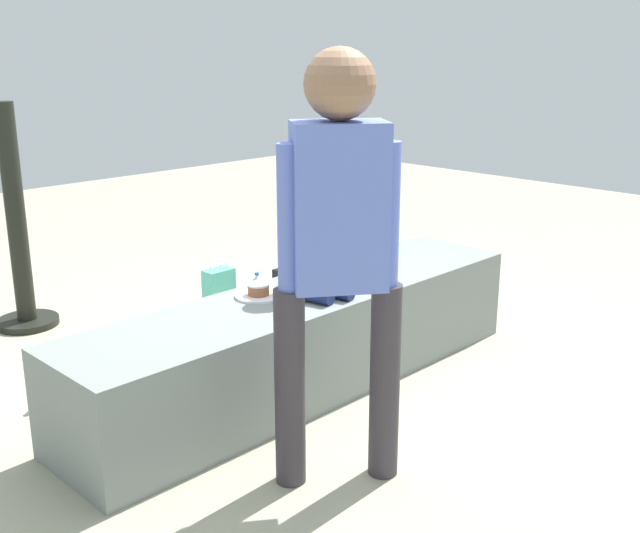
{
  "coord_description": "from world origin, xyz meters",
  "views": [
    {
      "loc": [
        -2.42,
        -2.5,
        1.63
      ],
      "look_at": [
        -0.25,
        -0.34,
        0.73
      ],
      "focal_mm": 43.22,
      "sensor_mm": 36.0,
      "label": 1
    }
  ],
  "objects_px": {
    "water_bottle_near_gift": "(257,290)",
    "water_bottle_far_side": "(55,384)",
    "child_seated": "(308,250)",
    "handbag_brown_canvas": "(225,331)",
    "adult_standing": "(339,234)",
    "gift_bag": "(219,288)",
    "handbag_black_leather": "(294,280)",
    "cake_plate": "(259,293)"
  },
  "relations": [
    {
      "from": "child_seated",
      "to": "water_bottle_far_side",
      "type": "relative_size",
      "value": 2.19
    },
    {
      "from": "cake_plate",
      "to": "handbag_brown_canvas",
      "type": "xyz_separation_m",
      "value": [
        0.2,
        0.52,
        -0.39
      ]
    },
    {
      "from": "water_bottle_near_gift",
      "to": "water_bottle_far_side",
      "type": "bearing_deg",
      "value": -165.84
    },
    {
      "from": "handbag_brown_canvas",
      "to": "cake_plate",
      "type": "bearing_deg",
      "value": -110.84
    },
    {
      "from": "child_seated",
      "to": "cake_plate",
      "type": "distance_m",
      "value": 0.3
    },
    {
      "from": "adult_standing",
      "to": "handbag_brown_canvas",
      "type": "bearing_deg",
      "value": 69.49
    },
    {
      "from": "water_bottle_near_gift",
      "to": "handbag_brown_canvas",
      "type": "height_order",
      "value": "handbag_brown_canvas"
    },
    {
      "from": "child_seated",
      "to": "handbag_brown_canvas",
      "type": "bearing_deg",
      "value": 90.28
    },
    {
      "from": "child_seated",
      "to": "gift_bag",
      "type": "xyz_separation_m",
      "value": [
        0.42,
        1.24,
        -0.57
      ]
    },
    {
      "from": "child_seated",
      "to": "handbag_brown_canvas",
      "type": "height_order",
      "value": "child_seated"
    },
    {
      "from": "cake_plate",
      "to": "water_bottle_far_side",
      "type": "distance_m",
      "value": 1.03
    },
    {
      "from": "adult_standing",
      "to": "handbag_brown_canvas",
      "type": "relative_size",
      "value": 4.82
    },
    {
      "from": "child_seated",
      "to": "water_bottle_near_gift",
      "type": "relative_size",
      "value": 2.2
    },
    {
      "from": "adult_standing",
      "to": "handbag_brown_canvas",
      "type": "height_order",
      "value": "adult_standing"
    },
    {
      "from": "cake_plate",
      "to": "water_bottle_far_side",
      "type": "xyz_separation_m",
      "value": [
        -0.76,
        0.57,
        -0.4
      ]
    },
    {
      "from": "water_bottle_far_side",
      "to": "handbag_brown_canvas",
      "type": "height_order",
      "value": "handbag_brown_canvas"
    },
    {
      "from": "handbag_black_leather",
      "to": "handbag_brown_canvas",
      "type": "relative_size",
      "value": 0.93
    },
    {
      "from": "child_seated",
      "to": "handbag_black_leather",
      "type": "distance_m",
      "value": 1.52
    },
    {
      "from": "water_bottle_near_gift",
      "to": "handbag_brown_canvas",
      "type": "distance_m",
      "value": 0.77
    },
    {
      "from": "cake_plate",
      "to": "child_seated",
      "type": "bearing_deg",
      "value": -32.51
    },
    {
      "from": "water_bottle_near_gift",
      "to": "handbag_brown_canvas",
      "type": "xyz_separation_m",
      "value": [
        -0.62,
        -0.45,
        0.01
      ]
    },
    {
      "from": "adult_standing",
      "to": "water_bottle_near_gift",
      "type": "distance_m",
      "value": 2.25
    },
    {
      "from": "cake_plate",
      "to": "water_bottle_near_gift",
      "type": "bearing_deg",
      "value": 49.97
    },
    {
      "from": "cake_plate",
      "to": "water_bottle_near_gift",
      "type": "relative_size",
      "value": 1.02
    },
    {
      "from": "adult_standing",
      "to": "handbag_black_leather",
      "type": "bearing_deg",
      "value": 50.92
    },
    {
      "from": "gift_bag",
      "to": "handbag_black_leather",
      "type": "height_order",
      "value": "handbag_black_leather"
    },
    {
      "from": "cake_plate",
      "to": "gift_bag",
      "type": "xyz_separation_m",
      "value": [
        0.62,
        1.11,
        -0.37
      ]
    },
    {
      "from": "cake_plate",
      "to": "handbag_black_leather",
      "type": "xyz_separation_m",
      "value": [
        1.11,
        0.94,
        -0.39
      ]
    },
    {
      "from": "child_seated",
      "to": "adult_standing",
      "type": "relative_size",
      "value": 0.3
    },
    {
      "from": "child_seated",
      "to": "water_bottle_near_gift",
      "type": "distance_m",
      "value": 1.39
    },
    {
      "from": "child_seated",
      "to": "water_bottle_near_gift",
      "type": "bearing_deg",
      "value": 60.71
    },
    {
      "from": "child_seated",
      "to": "cake_plate",
      "type": "bearing_deg",
      "value": 147.49
    },
    {
      "from": "cake_plate",
      "to": "water_bottle_far_side",
      "type": "bearing_deg",
      "value": 143.1
    },
    {
      "from": "handbag_black_leather",
      "to": "handbag_brown_canvas",
      "type": "bearing_deg",
      "value": -155.14
    },
    {
      "from": "water_bottle_far_side",
      "to": "handbag_black_leather",
      "type": "relative_size",
      "value": 0.71
    },
    {
      "from": "adult_standing",
      "to": "water_bottle_near_gift",
      "type": "bearing_deg",
      "value": 57.81
    },
    {
      "from": "child_seated",
      "to": "handbag_brown_canvas",
      "type": "distance_m",
      "value": 0.87
    },
    {
      "from": "handbag_black_leather",
      "to": "water_bottle_near_gift",
      "type": "bearing_deg",
      "value": 174.05
    },
    {
      "from": "child_seated",
      "to": "adult_standing",
      "type": "bearing_deg",
      "value": -126.64
    },
    {
      "from": "adult_standing",
      "to": "cake_plate",
      "type": "height_order",
      "value": "adult_standing"
    },
    {
      "from": "adult_standing",
      "to": "handbag_brown_canvas",
      "type": "distance_m",
      "value": 1.63
    },
    {
      "from": "child_seated",
      "to": "water_bottle_far_side",
      "type": "xyz_separation_m",
      "value": [
        -0.96,
        0.7,
        -0.59
      ]
    }
  ]
}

